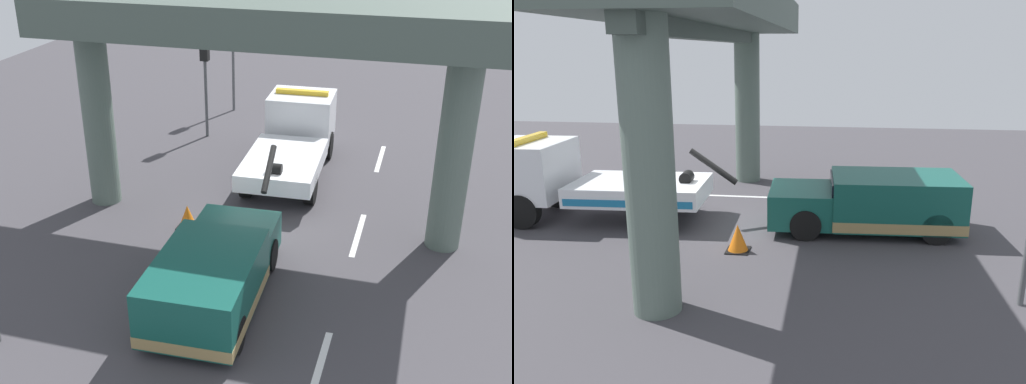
{
  "view_description": "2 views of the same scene",
  "coord_description": "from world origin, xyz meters",
  "views": [
    {
      "loc": [
        -16.34,
        -4.49,
        9.03
      ],
      "look_at": [
        -0.98,
        -0.08,
        1.45
      ],
      "focal_mm": 44.87,
      "sensor_mm": 36.0,
      "label": 1
    },
    {
      "loc": [
        -3.25,
        13.86,
        4.89
      ],
      "look_at": [
        -1.44,
        -0.09,
        0.98
      ],
      "focal_mm": 35.88,
      "sensor_mm": 36.0,
      "label": 2
    }
  ],
  "objects": [
    {
      "name": "lane_stripe_west",
      "position": [
        -6.0,
        -2.87,
        0.0
      ],
      "size": [
        2.6,
        0.16,
        0.01
      ],
      "primitive_type": "cube",
      "color": "silver",
      "rests_on": "ground"
    },
    {
      "name": "traffic_cone_orange",
      "position": [
        -0.9,
        2.03,
        0.33
      ],
      "size": [
        0.59,
        0.59,
        0.7
      ],
      "color": "orange",
      "rests_on": "ground"
    },
    {
      "name": "tow_truck_white",
      "position": [
        4.32,
        0.03,
        1.2
      ],
      "size": [
        7.3,
        2.63,
        2.46
      ],
      "color": "white",
      "rests_on": "ground"
    },
    {
      "name": "towed_van_green",
      "position": [
        -4.36,
        -0.0,
        0.78
      ],
      "size": [
        5.28,
        2.4,
        1.58
      ],
      "color": "#145147",
      "rests_on": "ground"
    },
    {
      "name": "lane_stripe_east",
      "position": [
        6.0,
        -2.87,
        0.0
      ],
      "size": [
        2.6,
        0.16,
        0.01
      ],
      "primitive_type": "cube",
      "color": "silver",
      "rests_on": "ground"
    },
    {
      "name": "ground_plane",
      "position": [
        0.0,
        0.0,
        -0.05
      ],
      "size": [
        60.0,
        40.0,
        0.1
      ],
      "primitive_type": "cube",
      "color": "#423F44"
    },
    {
      "name": "lane_stripe_mid",
      "position": [
        0.0,
        -2.87,
        0.0
      ],
      "size": [
        2.6,
        0.16,
        0.01
      ],
      "primitive_type": "cube",
      "color": "silver",
      "rests_on": "ground"
    },
    {
      "name": "overpass_structure",
      "position": [
        0.08,
        0.0,
        5.42
      ],
      "size": [
        3.6,
        12.4,
        6.5
      ],
      "color": "#596B60",
      "rests_on": "ground"
    }
  ]
}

